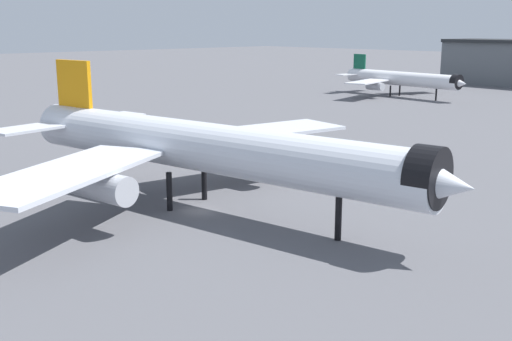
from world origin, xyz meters
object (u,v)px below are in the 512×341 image
object	(u,v)px
airliner_near_gate	(201,148)
service_truck_front	(419,157)
traffic_cone_near_nose	(431,176)
airliner_far_taxiway	(400,79)

from	to	relation	value
airliner_near_gate	service_truck_front	world-z (taller)	airliner_near_gate
airliner_near_gate	traffic_cone_near_nose	bearing A→B (deg)	63.01
airliner_near_gate	traffic_cone_near_nose	size ratio (longest dim) A/B	83.92
airliner_far_taxiway	service_truck_front	world-z (taller)	airliner_far_taxiway
airliner_far_taxiway	traffic_cone_near_nose	xyz separation A→B (m)	(64.01, -86.69, -5.08)
airliner_near_gate	service_truck_front	distance (m)	38.75
airliner_near_gate	airliner_far_taxiway	bearing A→B (deg)	104.83
airliner_far_taxiway	traffic_cone_near_nose	size ratio (longest dim) A/B	61.33
traffic_cone_near_nose	service_truck_front	bearing A→B (deg)	137.00
airliner_near_gate	traffic_cone_near_nose	distance (m)	35.55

